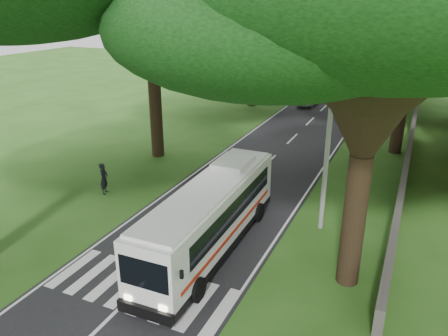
% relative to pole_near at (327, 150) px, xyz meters
% --- Properties ---
extents(ground, '(140.00, 140.00, 0.00)m').
position_rel_pole_near_xyz_m(ground, '(-5.50, -6.00, -4.18)').
color(ground, '#234A15').
rests_on(ground, ground).
extents(road, '(8.00, 120.00, 0.04)m').
position_rel_pole_near_xyz_m(road, '(-5.50, 19.00, -4.17)').
color(road, black).
rests_on(road, ground).
extents(crosswalk, '(8.00, 3.00, 0.01)m').
position_rel_pole_near_xyz_m(crosswalk, '(-5.50, -8.00, -4.18)').
color(crosswalk, silver).
rests_on(crosswalk, ground).
extents(property_wall, '(0.35, 50.00, 1.20)m').
position_rel_pole_near_xyz_m(property_wall, '(3.50, 18.00, -3.58)').
color(property_wall, '#383533').
rests_on(property_wall, ground).
extents(pole_near, '(1.60, 0.24, 8.00)m').
position_rel_pole_near_xyz_m(pole_near, '(0.00, 0.00, 0.00)').
color(pole_near, gray).
rests_on(pole_near, ground).
extents(pole_mid, '(1.60, 0.24, 8.00)m').
position_rel_pole_near_xyz_m(pole_mid, '(0.00, 20.00, 0.00)').
color(pole_mid, gray).
rests_on(pole_mid, ground).
extents(pole_far, '(1.60, 0.24, 8.00)m').
position_rel_pole_near_xyz_m(pole_far, '(0.00, 40.00, 0.00)').
color(pole_far, gray).
rests_on(pole_far, ground).
extents(coach_bus, '(2.71, 10.95, 3.22)m').
position_rel_pole_near_xyz_m(coach_bus, '(-4.24, -4.03, -2.45)').
color(coach_bus, white).
rests_on(coach_bus, ground).
extents(distant_car_a, '(2.07, 4.38, 1.45)m').
position_rel_pole_near_xyz_m(distant_car_a, '(-7.31, 26.56, -3.43)').
color(distant_car_a, '#A2A3A7').
rests_on(distant_car_a, road).
extents(distant_car_b, '(1.72, 4.09, 1.31)m').
position_rel_pole_near_xyz_m(distant_car_b, '(-6.30, 42.98, -3.49)').
color(distant_car_b, '#21264E').
rests_on(distant_car_b, road).
extents(distant_car_c, '(3.47, 5.36, 1.44)m').
position_rel_pole_near_xyz_m(distant_car_c, '(-3.53, 56.67, -3.43)').
color(distant_car_c, maroon).
rests_on(distant_car_c, road).
extents(pedestrian, '(0.63, 0.79, 1.90)m').
position_rel_pole_near_xyz_m(pedestrian, '(-12.73, -1.10, -3.23)').
color(pedestrian, black).
rests_on(pedestrian, ground).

